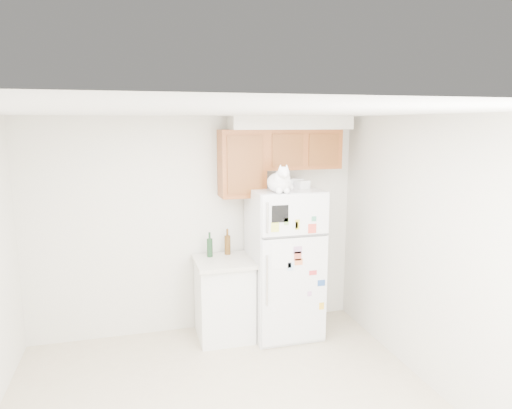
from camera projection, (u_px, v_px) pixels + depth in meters
name	position (u px, v px, depth m)	size (l,w,h in m)	color
room_shell	(242.00, 220.00, 3.56)	(3.84, 4.04, 2.52)	beige
refrigerator	(284.00, 262.00, 5.21)	(0.76, 0.78, 1.70)	white
base_counter	(224.00, 298.00, 5.17)	(0.64, 0.64, 0.92)	white
cat	(280.00, 181.00, 4.79)	(0.30, 0.44, 0.31)	white
storage_box_back	(294.00, 183.00, 5.18)	(0.18, 0.13, 0.10)	white
storage_box_front	(302.00, 185.00, 5.08)	(0.15, 0.11, 0.09)	white
bottle_green	(210.00, 245.00, 5.17)	(0.07, 0.07, 0.28)	#19381E
bottle_amber	(227.00, 242.00, 5.27)	(0.07, 0.07, 0.30)	#593814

